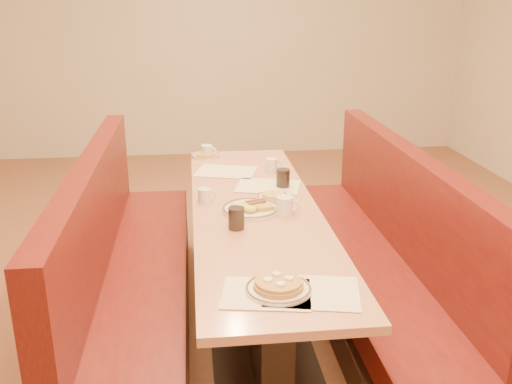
{
  "coord_description": "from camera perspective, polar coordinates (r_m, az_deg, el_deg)",
  "views": [
    {
      "loc": [
        -0.34,
        -2.96,
        1.87
      ],
      "look_at": [
        0.0,
        -0.01,
        0.85
      ],
      "focal_mm": 40.0,
      "sensor_mm": 36.0,
      "label": 1
    }
  ],
  "objects": [
    {
      "name": "booth_left",
      "position": [
        3.35,
        -12.72,
        -8.34
      ],
      "size": [
        0.55,
        2.5,
        1.05
      ],
      "color": "#4C3326",
      "rests_on": "ground"
    },
    {
      "name": "coffee_mug_c",
      "position": [
        3.86,
        1.6,
        2.77
      ],
      "size": [
        0.11,
        0.08,
        0.09
      ],
      "rotation": [
        0.0,
        0.0,
        0.19
      ],
      "color": "silver",
      "rests_on": "diner_table"
    },
    {
      "name": "extra_plate_mid",
      "position": [
        3.34,
        1.7,
        -0.41
      ],
      "size": [
        0.19,
        0.19,
        0.04
      ],
      "rotation": [
        0.0,
        0.0,
        0.17
      ],
      "color": "silver",
      "rests_on": "diner_table"
    },
    {
      "name": "placemat_near_right",
      "position": [
        2.32,
        5.58,
        -9.9
      ],
      "size": [
        0.43,
        0.36,
        0.0
      ],
      "primitive_type": "cube",
      "rotation": [
        0.0,
        0.0,
        -0.22
      ],
      "color": "#FFEDC7",
      "rests_on": "diner_table"
    },
    {
      "name": "coffee_mug_b",
      "position": [
        3.28,
        -5.11,
        -0.32
      ],
      "size": [
        0.11,
        0.08,
        0.08
      ],
      "rotation": [
        0.0,
        0.0,
        0.26
      ],
      "color": "silver",
      "rests_on": "diner_table"
    },
    {
      "name": "soda_tumbler_near",
      "position": [
        2.89,
        -1.98,
        -2.64
      ],
      "size": [
        0.08,
        0.08,
        0.11
      ],
      "color": "black",
      "rests_on": "diner_table"
    },
    {
      "name": "soda_tumbler_mid",
      "position": [
        3.52,
        2.72,
        1.38
      ],
      "size": [
        0.08,
        0.08,
        0.12
      ],
      "color": "black",
      "rests_on": "diner_table"
    },
    {
      "name": "coffee_mug_d",
      "position": [
        4.2,
        -4.89,
        4.1
      ],
      "size": [
        0.12,
        0.08,
        0.09
      ],
      "rotation": [
        0.0,
        0.0,
        -0.3
      ],
      "color": "silver",
      "rests_on": "diner_table"
    },
    {
      "name": "placemat_far_left",
      "position": [
        3.84,
        -3.02,
        2.07
      ],
      "size": [
        0.45,
        0.39,
        0.0
      ],
      "primitive_type": "cube",
      "rotation": [
        0.0,
        0.0,
        -0.28
      ],
      "color": "#FFEDC7",
      "rests_on": "diner_table"
    },
    {
      "name": "ground",
      "position": [
        3.52,
        -0.02,
        -13.14
      ],
      "size": [
        8.0,
        8.0,
        0.0
      ],
      "primitive_type": "plane",
      "color": "#9E6647",
      "rests_on": "ground"
    },
    {
      "name": "booth_right",
      "position": [
        3.49,
        12.09,
        -7.09
      ],
      "size": [
        0.55,
        2.5,
        1.05
      ],
      "color": "#4C3326",
      "rests_on": "ground"
    },
    {
      "name": "placemat_near_left",
      "position": [
        2.3,
        1.03,
        -10.1
      ],
      "size": [
        0.39,
        0.32,
        0.0
      ],
      "primitive_type": "cube",
      "rotation": [
        0.0,
        0.0,
        -0.17
      ],
      "color": "#FFEDC7",
      "rests_on": "diner_table"
    },
    {
      "name": "eggs_plate",
      "position": [
        3.13,
        -0.57,
        -1.64
      ],
      "size": [
        0.32,
        0.32,
        0.06
      ],
      "rotation": [
        0.0,
        0.0,
        0.21
      ],
      "color": "silver",
      "rests_on": "diner_table"
    },
    {
      "name": "extra_plate_far",
      "position": [
        4.21,
        -5.09,
        3.67
      ],
      "size": [
        0.2,
        0.2,
        0.04
      ],
      "rotation": [
        0.0,
        0.0,
        0.42
      ],
      "color": "silver",
      "rests_on": "diner_table"
    },
    {
      "name": "pancake_plate",
      "position": [
        2.31,
        2.26,
        -9.46
      ],
      "size": [
        0.27,
        0.27,
        0.06
      ],
      "rotation": [
        0.0,
        0.0,
        -0.4
      ],
      "color": "silver",
      "rests_on": "diner_table"
    },
    {
      "name": "placemat_far_right",
      "position": [
        3.54,
        1.22,
        0.61
      ],
      "size": [
        0.45,
        0.38,
        0.0
      ],
      "primitive_type": "cube",
      "rotation": [
        0.0,
        0.0,
        -0.25
      ],
      "color": "#FFEDC7",
      "rests_on": "diner_table"
    },
    {
      "name": "diner_table",
      "position": [
        3.33,
        -0.02,
        -7.68
      ],
      "size": [
        0.7,
        2.5,
        0.75
      ],
      "color": "black",
      "rests_on": "ground"
    },
    {
      "name": "coffee_mug_a",
      "position": [
        3.08,
        2.95,
        -1.34
      ],
      "size": [
        0.13,
        0.09,
        0.1
      ],
      "rotation": [
        0.0,
        0.0,
        -0.16
      ],
      "color": "silver",
      "rests_on": "diner_table"
    }
  ]
}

